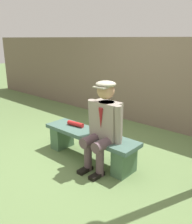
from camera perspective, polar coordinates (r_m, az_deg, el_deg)
name	(u,v)px	position (r m, az deg, el deg)	size (l,w,h in m)	color
ground_plane	(90,158)	(3.83, -1.46, -10.94)	(30.00, 30.00, 0.00)	#5B7542
bench	(90,142)	(3.70, -1.49, -7.08)	(1.61, 0.42, 0.44)	#405E53
seated_man	(103,123)	(3.31, 1.77, -2.60)	(0.57, 0.56, 1.26)	gray
rolled_magazine	(76,124)	(3.90, -4.87, -2.83)	(0.07, 0.07, 0.30)	#B21E1E
stadium_wall	(158,83)	(5.15, 14.40, 6.62)	(12.00, 0.24, 1.82)	#705D4E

